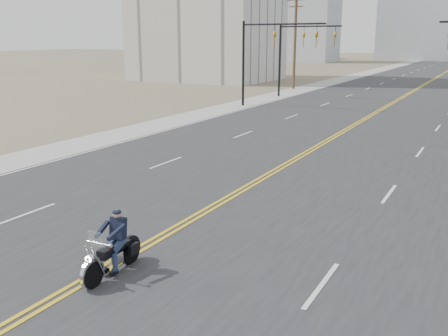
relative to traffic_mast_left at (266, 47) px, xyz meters
name	(u,v)px	position (x,y,z in m)	size (l,w,h in m)	color
ground_plane	(34,311)	(8.98, -32.00, -4.94)	(400.00, 400.00, 0.00)	#776D56
road	(433,80)	(8.98, 38.00, -4.93)	(20.00, 200.00, 0.01)	#303033
sidewalk_left	(352,77)	(-2.52, 38.00, -4.93)	(3.00, 200.00, 0.01)	#A5A5A0
traffic_mast_left	(266,47)	(0.00, 0.00, 0.00)	(7.10, 0.26, 7.00)	black
traffic_mast_far	(296,46)	(-0.33, 8.00, -0.06)	(6.10, 0.26, 7.00)	black
utility_pole_left	(295,40)	(-3.52, 16.00, 0.54)	(2.20, 0.30, 10.50)	brown
haze_bldg_a	(307,16)	(-26.02, 83.00, 6.06)	(14.00, 12.00, 22.00)	#B7BCC6
haze_bldg_d	(422,10)	(-3.02, 108.00, 8.06)	(20.00, 15.00, 26.00)	#ADB2B7
haze_bldg_f	(274,30)	(-41.02, 98.00, 3.06)	(12.00, 12.00, 16.00)	#ADB2B7
motorcyclist	(111,244)	(9.33, -29.89, -4.14)	(0.88, 2.04, 1.60)	black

